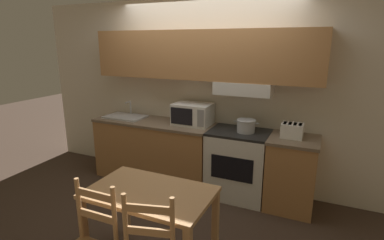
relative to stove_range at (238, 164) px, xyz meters
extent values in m
plane|color=#3D2D23|center=(-0.59, 0.29, -0.44)|extent=(16.00, 16.00, 0.00)
cube|color=silver|center=(-0.59, 0.31, 0.83)|extent=(5.46, 0.05, 2.55)
cube|color=#B27A47|center=(-0.59, 0.13, 1.37)|extent=(3.06, 0.32, 0.63)
cube|color=white|center=(0.00, 0.13, 0.97)|extent=(0.71, 0.34, 0.16)
cube|color=#B27A47|center=(-1.25, 0.00, -0.02)|extent=(1.73, 0.58, 0.85)
cube|color=#75604C|center=(-1.25, 0.00, 0.42)|extent=(1.75, 0.60, 0.04)
cube|color=#B27A47|center=(0.66, 0.00, -0.02)|extent=(0.55, 0.58, 0.85)
cube|color=#75604C|center=(0.66, 0.00, 0.42)|extent=(0.57, 0.60, 0.04)
cube|color=white|center=(0.00, 0.00, -0.02)|extent=(0.75, 0.57, 0.85)
cube|color=black|center=(0.00, 0.00, 0.43)|extent=(0.75, 0.57, 0.03)
cube|color=black|center=(0.00, -0.29, 0.05)|extent=(0.52, 0.01, 0.30)
cylinder|color=black|center=(-0.17, -0.11, 0.44)|extent=(0.10, 0.10, 0.01)
cylinder|color=black|center=(0.17, -0.11, 0.44)|extent=(0.10, 0.10, 0.01)
cylinder|color=black|center=(-0.17, 0.11, 0.44)|extent=(0.10, 0.10, 0.01)
cylinder|color=black|center=(0.17, 0.11, 0.44)|extent=(0.10, 0.10, 0.01)
cylinder|color=#B7BABF|center=(0.08, 0.00, 0.52)|extent=(0.22, 0.22, 0.16)
torus|color=#B7BABF|center=(0.08, 0.00, 0.60)|extent=(0.24, 0.24, 0.01)
cylinder|color=#B7BABF|center=(-0.05, 0.00, 0.57)|extent=(0.05, 0.01, 0.01)
cylinder|color=#B7BABF|center=(0.21, 0.00, 0.57)|extent=(0.05, 0.01, 0.01)
cube|color=white|center=(-0.67, 0.07, 0.58)|extent=(0.51, 0.36, 0.29)
cube|color=black|center=(-0.76, -0.11, 0.58)|extent=(0.31, 0.01, 0.22)
cube|color=gray|center=(-0.48, -0.11, 0.58)|extent=(0.09, 0.01, 0.22)
cube|color=white|center=(0.63, 0.01, 0.53)|extent=(0.25, 0.21, 0.17)
cube|color=black|center=(0.50, 0.01, 0.55)|extent=(0.01, 0.02, 0.02)
cube|color=black|center=(0.54, 0.01, 0.61)|extent=(0.03, 0.15, 0.01)
cube|color=black|center=(0.60, 0.01, 0.61)|extent=(0.03, 0.15, 0.01)
cube|color=black|center=(0.66, 0.01, 0.61)|extent=(0.03, 0.15, 0.01)
cube|color=black|center=(0.71, 0.01, 0.61)|extent=(0.03, 0.15, 0.01)
cube|color=#B7BABF|center=(-1.74, 0.00, 0.45)|extent=(0.58, 0.38, 0.02)
cube|color=#4C4F54|center=(-1.74, -0.02, 0.46)|extent=(0.50, 0.28, 0.01)
cylinder|color=#B7BABF|center=(-1.74, 0.14, 0.56)|extent=(0.02, 0.02, 0.19)
cylinder|color=#B7BABF|center=(-1.74, 0.08, 0.66)|extent=(0.02, 0.12, 0.02)
cube|color=tan|center=(-0.34, -1.56, 0.28)|extent=(1.07, 0.66, 0.04)
cube|color=tan|center=(-0.84, -1.86, -0.09)|extent=(0.06, 0.06, 0.70)
cube|color=tan|center=(-0.84, -1.27, -0.09)|extent=(0.06, 0.06, 0.70)
cube|color=tan|center=(0.15, -1.27, -0.09)|extent=(0.06, 0.06, 0.70)
cylinder|color=tan|center=(-0.74, -1.97, 0.26)|extent=(0.04, 0.04, 0.51)
cylinder|color=tan|center=(-0.40, -1.97, 0.26)|extent=(0.04, 0.04, 0.51)
cube|color=tan|center=(-0.57, -1.97, 0.41)|extent=(0.34, 0.02, 0.06)
cube|color=tan|center=(-0.57, -1.97, 0.23)|extent=(0.34, 0.02, 0.06)
cylinder|color=tan|center=(-0.26, -2.02, 0.26)|extent=(0.04, 0.04, 0.51)
cylinder|color=tan|center=(0.07, -1.93, 0.26)|extent=(0.04, 0.04, 0.51)
cube|color=tan|center=(-0.09, -1.97, 0.41)|extent=(0.34, 0.11, 0.06)
cube|color=tan|center=(-0.09, -1.97, 0.23)|extent=(0.34, 0.11, 0.06)
camera|label=1|loc=(0.95, -3.53, 1.53)|focal=28.00mm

